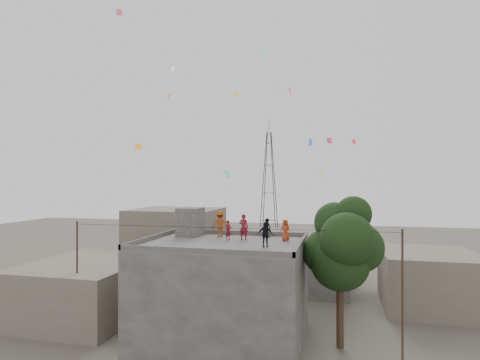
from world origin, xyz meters
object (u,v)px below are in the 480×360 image
(stair_head_box, at_px, (190,222))
(person_dark_adult, at_px, (265,234))
(transmission_tower, at_px, (269,187))
(tree, at_px, (343,246))
(person_red_adult, at_px, (244,227))

(stair_head_box, height_order, person_dark_adult, stair_head_box)
(transmission_tower, xyz_separation_m, person_dark_adult, (6.88, -40.93, -2.22))
(transmission_tower, distance_m, person_dark_adult, 41.56)
(stair_head_box, relative_size, tree, 0.22)
(person_red_adult, height_order, person_dark_adult, person_red_adult)
(transmission_tower, height_order, person_dark_adult, transmission_tower)
(stair_head_box, relative_size, person_dark_adult, 1.34)
(tree, xyz_separation_m, transmission_tower, (-11.37, 39.40, 2.97))
(transmission_tower, bearing_deg, person_dark_adult, -80.46)
(stair_head_box, bearing_deg, person_dark_adult, -30.14)
(stair_head_box, bearing_deg, transmission_tower, 91.23)
(person_red_adult, distance_m, person_dark_adult, 3.02)
(stair_head_box, xyz_separation_m, person_red_adult, (4.21, -1.17, -0.14))
(tree, bearing_deg, person_dark_adult, -161.22)
(tree, height_order, person_dark_adult, tree)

